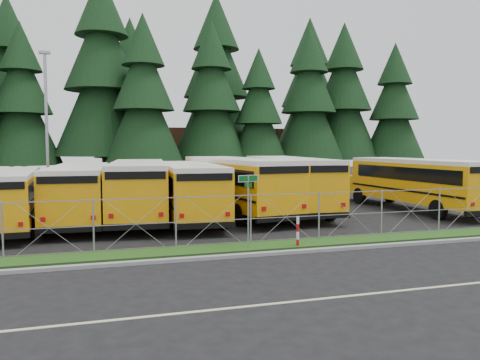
{
  "coord_description": "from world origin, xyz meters",
  "views": [
    {
      "loc": [
        -6.68,
        -18.61,
        3.92
      ],
      "look_at": [
        0.04,
        4.0,
        2.18
      ],
      "focal_mm": 35.0,
      "sensor_mm": 36.0,
      "label": 1
    }
  ],
  "objects_px": {
    "bus_5": "(235,187)",
    "street_sign": "(248,196)",
    "light_standard": "(47,122)",
    "striped_bollard": "(298,232)",
    "bus_6": "(286,185)",
    "bus_1": "(9,200)",
    "bus_4": "(189,192)",
    "bus_2": "(80,194)",
    "bus_3": "(139,191)",
    "bus_east": "(414,185)"
  },
  "relations": [
    {
      "from": "bus_5",
      "to": "street_sign",
      "type": "height_order",
      "value": "bus_5"
    },
    {
      "from": "light_standard",
      "to": "striped_bollard",
      "type": "bearing_deg",
      "value": -58.27
    },
    {
      "from": "bus_6",
      "to": "striped_bollard",
      "type": "height_order",
      "value": "bus_6"
    },
    {
      "from": "bus_1",
      "to": "light_standard",
      "type": "distance_m",
      "value": 10.65
    },
    {
      "from": "bus_4",
      "to": "street_sign",
      "type": "height_order",
      "value": "bus_4"
    },
    {
      "from": "bus_2",
      "to": "bus_4",
      "type": "relative_size",
      "value": 0.98
    },
    {
      "from": "bus_2",
      "to": "bus_6",
      "type": "distance_m",
      "value": 11.53
    },
    {
      "from": "bus_3",
      "to": "bus_5",
      "type": "xyz_separation_m",
      "value": [
        5.35,
        0.41,
        0.07
      ]
    },
    {
      "from": "bus_6",
      "to": "bus_east",
      "type": "height_order",
      "value": "bus_6"
    },
    {
      "from": "bus_east",
      "to": "striped_bollard",
      "type": "height_order",
      "value": "bus_east"
    },
    {
      "from": "street_sign",
      "to": "striped_bollard",
      "type": "bearing_deg",
      "value": -8.32
    },
    {
      "from": "bus_3",
      "to": "bus_east",
      "type": "height_order",
      "value": "bus_east"
    },
    {
      "from": "bus_2",
      "to": "striped_bollard",
      "type": "bearing_deg",
      "value": -42.62
    },
    {
      "from": "bus_2",
      "to": "bus_6",
      "type": "relative_size",
      "value": 0.91
    },
    {
      "from": "bus_5",
      "to": "light_standard",
      "type": "distance_m",
      "value": 14.13
    },
    {
      "from": "striped_bollard",
      "to": "bus_3",
      "type": "bearing_deg",
      "value": 122.55
    },
    {
      "from": "bus_4",
      "to": "bus_5",
      "type": "bearing_deg",
      "value": 23.72
    },
    {
      "from": "bus_5",
      "to": "bus_6",
      "type": "bearing_deg",
      "value": -3.82
    },
    {
      "from": "bus_5",
      "to": "bus_6",
      "type": "relative_size",
      "value": 1.0
    },
    {
      "from": "bus_4",
      "to": "light_standard",
      "type": "relative_size",
      "value": 1.12
    },
    {
      "from": "bus_3",
      "to": "street_sign",
      "type": "bearing_deg",
      "value": -61.56
    },
    {
      "from": "bus_east",
      "to": "bus_2",
      "type": "bearing_deg",
      "value": 174.73
    },
    {
      "from": "bus_6",
      "to": "bus_east",
      "type": "bearing_deg",
      "value": -6.51
    },
    {
      "from": "bus_3",
      "to": "striped_bollard",
      "type": "bearing_deg",
      "value": -52.0
    },
    {
      "from": "striped_bollard",
      "to": "bus_east",
      "type": "bearing_deg",
      "value": 34.65
    },
    {
      "from": "bus_2",
      "to": "bus_3",
      "type": "height_order",
      "value": "bus_3"
    },
    {
      "from": "bus_3",
      "to": "light_standard",
      "type": "xyz_separation_m",
      "value": [
        -5.3,
        8.84,
        3.96
      ]
    },
    {
      "from": "bus_east",
      "to": "street_sign",
      "type": "xyz_separation_m",
      "value": [
        -12.78,
        -7.23,
        0.48
      ]
    },
    {
      "from": "bus_5",
      "to": "light_standard",
      "type": "bearing_deg",
      "value": 133.88
    },
    {
      "from": "bus_5",
      "to": "street_sign",
      "type": "bearing_deg",
      "value": -110.28
    },
    {
      "from": "bus_2",
      "to": "bus_6",
      "type": "bearing_deg",
      "value": 6.0
    },
    {
      "from": "bus_3",
      "to": "street_sign",
      "type": "xyz_separation_m",
      "value": [
        3.45,
        -8.13,
        0.49
      ]
    },
    {
      "from": "street_sign",
      "to": "striped_bollard",
      "type": "distance_m",
      "value": 2.41
    },
    {
      "from": "bus_4",
      "to": "light_standard",
      "type": "xyz_separation_m",
      "value": [
        -7.84,
        9.49,
        4.01
      ]
    },
    {
      "from": "bus_3",
      "to": "light_standard",
      "type": "distance_m",
      "value": 11.04
    },
    {
      "from": "bus_2",
      "to": "striped_bollard",
      "type": "distance_m",
      "value": 11.82
    },
    {
      "from": "bus_3",
      "to": "bus_4",
      "type": "distance_m",
      "value": 2.63
    },
    {
      "from": "light_standard",
      "to": "street_sign",
      "type": "bearing_deg",
      "value": -62.73
    },
    {
      "from": "bus_2",
      "to": "bus_3",
      "type": "distance_m",
      "value": 2.92
    },
    {
      "from": "bus_1",
      "to": "bus_6",
      "type": "distance_m",
      "value": 14.72
    },
    {
      "from": "bus_3",
      "to": "bus_4",
      "type": "bearing_deg",
      "value": -8.89
    },
    {
      "from": "bus_east",
      "to": "light_standard",
      "type": "distance_m",
      "value": 23.96
    },
    {
      "from": "bus_1",
      "to": "bus_3",
      "type": "xyz_separation_m",
      "value": [
        6.05,
        0.96,
        0.16
      ]
    },
    {
      "from": "bus_1",
      "to": "bus_3",
      "type": "distance_m",
      "value": 6.12
    },
    {
      "from": "bus_1",
      "to": "bus_2",
      "type": "relative_size",
      "value": 0.95
    },
    {
      "from": "bus_1",
      "to": "bus_5",
      "type": "distance_m",
      "value": 11.48
    },
    {
      "from": "bus_2",
      "to": "bus_3",
      "type": "bearing_deg",
      "value": 3.37
    },
    {
      "from": "bus_6",
      "to": "striped_bollard",
      "type": "xyz_separation_m",
      "value": [
        -3.22,
        -9.04,
        -1.01
      ]
    },
    {
      "from": "bus_1",
      "to": "bus_3",
      "type": "bearing_deg",
      "value": 5.28
    },
    {
      "from": "bus_3",
      "to": "bus_1",
      "type": "bearing_deg",
      "value": -165.55
    }
  ]
}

